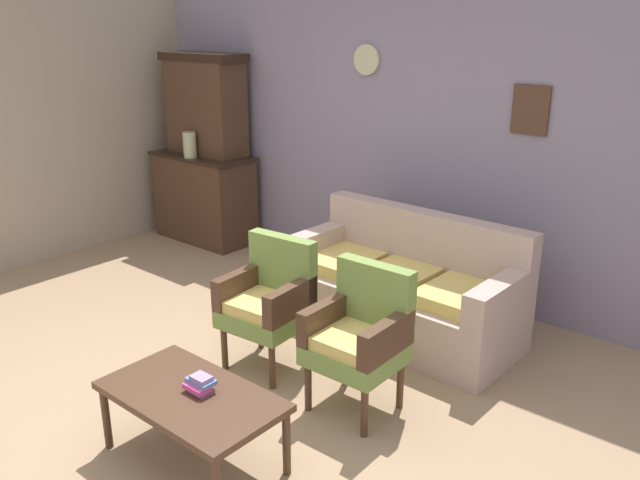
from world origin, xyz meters
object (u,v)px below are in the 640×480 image
vase_on_cabinet (190,145)px  coffee_table (191,400)px  floral_couch (403,292)px  armchair_near_couch_end (360,333)px  side_cabinet (205,197)px  book_stack_on_table (200,384)px  armchair_row_middle (269,298)px

vase_on_cabinet → coffee_table: size_ratio=0.26×
floral_couch → armchair_near_couch_end: size_ratio=2.00×
side_cabinet → vase_on_cabinet: 0.62m
coffee_table → book_stack_on_table: (0.03, 0.04, 0.09)m
vase_on_cabinet → floral_couch: (2.84, -0.33, -0.73)m
armchair_near_couch_end → armchair_row_middle: bearing=178.8°
side_cabinet → armchair_row_middle: size_ratio=1.28×
vase_on_cabinet → armchair_near_couch_end: bearing=-22.9°
vase_on_cabinet → side_cabinet: bearing=97.2°
coffee_table → book_stack_on_table: 0.10m
side_cabinet → book_stack_on_table: size_ratio=7.48×
vase_on_cabinet → coffee_table: (2.84, -2.36, -0.69)m
armchair_row_middle → armchair_near_couch_end: (0.78, -0.02, 0.00)m
side_cabinet → floral_couch: side_cabinet is taller
side_cabinet → vase_on_cabinet: (0.02, -0.17, 0.59)m
coffee_table → armchair_near_couch_end: bearing=70.2°
side_cabinet → vase_on_cabinet: bearing=-82.8°
floral_couch → armchair_row_middle: (-0.42, -1.01, 0.17)m
vase_on_cabinet → book_stack_on_table: size_ratio=1.70×
side_cabinet → armchair_near_couch_end: bearing=-25.3°
vase_on_cabinet → floral_couch: bearing=-6.6°
vase_on_cabinet → book_stack_on_table: vase_on_cabinet is taller
floral_couch → armchair_near_couch_end: 1.10m
vase_on_cabinet → coffee_table: vase_on_cabinet is taller
floral_couch → coffee_table: (0.00, -2.03, 0.05)m
side_cabinet → vase_on_cabinet: vase_on_cabinet is taller
armchair_row_middle → vase_on_cabinet: bearing=151.1°
book_stack_on_table → floral_couch: bearing=90.9°
vase_on_cabinet → armchair_row_middle: size_ratio=0.29×
armchair_row_middle → coffee_table: bearing=-67.8°
book_stack_on_table → armchair_near_couch_end: bearing=71.1°
vase_on_cabinet → armchair_near_couch_end: (3.20, -1.35, -0.56)m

